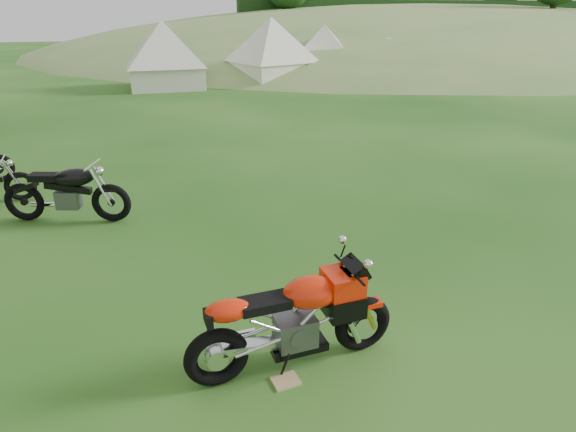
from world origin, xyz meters
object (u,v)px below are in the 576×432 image
object	(u,v)px
tent_left	(165,56)
tent_right	(324,51)
plywood_board	(286,381)
vintage_moto_d	(66,191)
tent_mid	(272,52)
caravan	(409,56)
sport_motorcycle	(293,314)

from	to	relation	value
tent_left	tent_right	world-z (taller)	tent_left
plywood_board	vintage_moto_d	world-z (taller)	vintage_moto_d
tent_mid	caravan	bearing A→B (deg)	-10.90
sport_motorcycle	tent_mid	xyz separation A→B (m)	(4.68, 20.95, 0.82)
sport_motorcycle	tent_mid	bearing A→B (deg)	72.38
vintage_moto_d	caravan	bearing A→B (deg)	64.60
sport_motorcycle	plywood_board	bearing A→B (deg)	-126.87
sport_motorcycle	vintage_moto_d	bearing A→B (deg)	116.09
tent_mid	caravan	size ratio (longest dim) A/B	0.79
plywood_board	caravan	bearing A→B (deg)	59.62
vintage_moto_d	tent_left	size ratio (longest dim) A/B	0.65
plywood_board	tent_mid	distance (m)	21.76
vintage_moto_d	tent_right	distance (m)	20.78
plywood_board	tent_right	distance (m)	24.05
caravan	vintage_moto_d	bearing A→B (deg)	-132.83
vintage_moto_d	tent_mid	size ratio (longest dim) A/B	0.63
tent_right	caravan	xyz separation A→B (m)	(5.14, -0.04, -0.35)
caravan	tent_mid	bearing A→B (deg)	-171.60
plywood_board	tent_right	xyz separation A→B (m)	(8.09, 22.61, 1.33)
sport_motorcycle	caravan	xyz separation A→B (m)	(13.09, 22.34, 0.36)
vintage_moto_d	tent_mid	bearing A→B (deg)	81.89
plywood_board	vintage_moto_d	xyz separation A→B (m)	(-2.64, 4.83, 0.55)
plywood_board	tent_right	size ratio (longest dim) A/B	0.09
caravan	sport_motorcycle	bearing A→B (deg)	-121.37
tent_left	plywood_board	bearing A→B (deg)	-90.89
plywood_board	vintage_moto_d	bearing A→B (deg)	118.66
sport_motorcycle	plywood_board	xyz separation A→B (m)	(-0.14, -0.22, -0.62)
vintage_moto_d	tent_right	bearing A→B (deg)	75.31
tent_mid	caravan	world-z (taller)	tent_mid
tent_right	tent_mid	bearing A→B (deg)	-135.49
sport_motorcycle	tent_left	size ratio (longest dim) A/B	0.64
vintage_moto_d	tent_right	size ratio (longest dim) A/B	0.69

